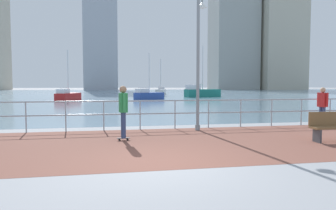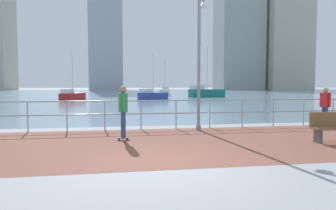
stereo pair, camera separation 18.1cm
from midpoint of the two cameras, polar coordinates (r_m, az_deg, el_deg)
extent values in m
plane|color=gray|center=(46.87, -8.34, 1.59)|extent=(220.00, 220.00, 0.00)
cube|color=brown|center=(9.49, -2.84, -6.99)|extent=(28.00, 5.95, 0.01)
cube|color=#6B899E|center=(57.27, -8.59, 1.99)|extent=(180.00, 88.00, 0.00)
cylinder|color=#9EADB7|center=(12.68, -23.78, -2.02)|extent=(0.05, 0.05, 1.13)
cylinder|color=#9EADB7|center=(12.41, -17.50, -1.99)|extent=(0.05, 0.05, 1.13)
cylinder|color=#9EADB7|center=(12.30, -11.02, -1.93)|extent=(0.05, 0.05, 1.13)
cylinder|color=#9EADB7|center=(12.34, -4.50, -1.85)|extent=(0.05, 0.05, 1.13)
cylinder|color=#9EADB7|center=(12.55, 1.88, -1.75)|extent=(0.05, 0.05, 1.13)
cylinder|color=#9EADB7|center=(12.90, 7.99, -1.63)|extent=(0.05, 0.05, 1.13)
cylinder|color=#9EADB7|center=(13.39, 13.70, -1.51)|extent=(0.05, 0.05, 1.13)
cylinder|color=#9EADB7|center=(14.01, 18.97, -1.38)|extent=(0.05, 0.05, 1.13)
cylinder|color=#9EADB7|center=(14.73, 23.76, -1.25)|extent=(0.05, 0.05, 1.13)
cylinder|color=#9EADB7|center=(15.54, 28.07, -1.13)|extent=(0.05, 0.05, 1.13)
cylinder|color=#9EADB7|center=(12.30, -4.52, 0.77)|extent=(25.20, 0.06, 0.06)
cylinder|color=#9EADB7|center=(12.34, -4.50, -1.59)|extent=(25.20, 0.06, 0.06)
cylinder|color=gray|center=(12.20, 5.98, -4.13)|extent=(0.19, 0.19, 0.20)
cylinder|color=gray|center=(12.11, 6.06, 7.43)|extent=(0.12, 0.12, 5.10)
cylinder|color=gray|center=(13.04, 6.83, 18.50)|extent=(0.12, 0.12, 0.17)
cone|color=silver|center=(12.99, 6.82, 17.66)|extent=(0.36, 0.36, 0.22)
cylinder|color=black|center=(10.02, -8.30, -6.30)|extent=(0.06, 0.04, 0.06)
cylinder|color=black|center=(10.09, -8.35, -6.22)|extent=(0.06, 0.04, 0.06)
cylinder|color=black|center=(10.05, -6.84, -6.25)|extent=(0.06, 0.04, 0.06)
cylinder|color=black|center=(10.13, -6.91, -6.18)|extent=(0.06, 0.04, 0.06)
cube|color=black|center=(10.06, -7.60, -5.96)|extent=(0.41, 0.15, 0.02)
cylinder|color=navy|center=(9.92, -7.56, -3.67)|extent=(0.14, 0.14, 0.81)
cylinder|color=navy|center=(10.08, -7.69, -3.55)|extent=(0.14, 0.14, 0.81)
cube|color=#2D8C4C|center=(9.94, -7.66, 0.44)|extent=(0.27, 0.36, 0.60)
cylinder|color=#2D8C4C|center=(9.71, -7.47, 0.45)|extent=(0.10, 0.10, 0.57)
cylinder|color=#2D8C4C|center=(10.16, -7.84, 0.60)|extent=(0.10, 0.10, 0.57)
sphere|color=#A37A5B|center=(9.92, -7.68, 2.83)|extent=(0.22, 0.22, 0.22)
cylinder|color=#384C7A|center=(14.94, 26.67, -1.87)|extent=(0.16, 0.16, 0.81)
cylinder|color=#384C7A|center=(14.84, 27.14, -1.93)|extent=(0.16, 0.16, 0.81)
cube|color=red|center=(14.84, 26.99, 0.83)|extent=(0.31, 0.38, 0.61)
cylinder|color=red|center=(14.99, 26.33, 0.93)|extent=(0.11, 0.11, 0.58)
cylinder|color=red|center=(14.69, 27.67, 0.84)|extent=(0.11, 0.11, 0.58)
sphere|color=tan|center=(14.83, 27.04, 2.43)|extent=(0.23, 0.23, 0.23)
cube|color=brown|center=(11.08, 28.28, -2.25)|extent=(1.60, 0.11, 0.44)
cube|color=#3F4247|center=(10.60, 26.04, -5.02)|extent=(0.08, 0.38, 0.45)
cube|color=white|center=(52.03, -0.43, 2.34)|extent=(2.41, 4.41, 0.90)
cube|color=silver|center=(53.27, -0.27, 3.13)|extent=(1.30, 1.71, 0.50)
cylinder|color=silver|center=(52.04, -0.43, 5.61)|extent=(0.10, 0.10, 5.02)
cylinder|color=silver|center=(52.94, -0.32, 3.51)|extent=(0.60, 1.85, 0.08)
cube|color=#284799|center=(36.34, -2.56, 1.64)|extent=(3.77, 3.23, 0.82)
cube|color=silver|center=(35.54, -3.89, 2.61)|extent=(1.60, 1.49, 0.45)
cylinder|color=silver|center=(36.34, -2.57, 5.87)|extent=(0.09, 0.09, 4.55)
cylinder|color=silver|center=(35.74, -3.53, 3.13)|extent=(1.42, 1.09, 0.07)
cube|color=#B21E1E|center=(35.31, -16.78, 1.43)|extent=(2.43, 4.04, 0.83)
cube|color=silver|center=(34.26, -17.67, 2.42)|extent=(1.26, 1.59, 0.46)
cylinder|color=silver|center=(35.31, -16.86, 5.84)|extent=(0.09, 0.09, 4.60)
cylinder|color=silver|center=(34.53, -17.45, 2.97)|extent=(0.66, 1.66, 0.07)
cube|color=#197266|center=(43.72, 7.18, 2.15)|extent=(5.22, 2.62, 1.07)
cube|color=silver|center=(42.98, 5.45, 3.24)|extent=(2.00, 1.46, 0.60)
cylinder|color=silver|center=(43.76, 7.22, 6.75)|extent=(0.12, 0.12, 5.95)
cylinder|color=silver|center=(43.17, 5.93, 3.79)|extent=(2.22, 0.59, 0.10)
cube|color=#A3A8B2|center=(102.49, -11.18, 13.47)|extent=(10.03, 12.26, 38.21)
cube|color=#939993|center=(107.52, 12.80, 14.74)|extent=(13.82, 11.23, 44.67)
cube|color=#B2AD99|center=(110.78, 20.53, 11.17)|extent=(14.10, 12.12, 32.89)
camera|label=1|loc=(0.09, -89.49, 0.03)|focal=33.53mm
camera|label=2|loc=(0.09, 90.51, -0.03)|focal=33.53mm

